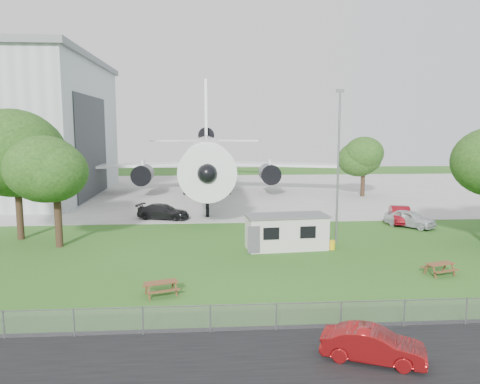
{
  "coord_description": "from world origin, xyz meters",
  "views": [
    {
      "loc": [
        -2.14,
        -29.61,
        9.18
      ],
      "look_at": [
        0.63,
        8.0,
        4.0
      ],
      "focal_mm": 35.0,
      "sensor_mm": 36.0,
      "label": 1
    }
  ],
  "objects": [
    {
      "name": "site_cabin",
      "position": [
        3.99,
        5.03,
        1.31
      ],
      "size": [
        6.86,
        3.27,
        2.62
      ],
      "color": "beige",
      "rests_on": "ground"
    },
    {
      "name": "fence",
      "position": [
        0.0,
        -9.5,
        0.0
      ],
      "size": [
        58.0,
        0.04,
        1.3
      ],
      "primitive_type": "cube",
      "color": "gray",
      "rests_on": "ground"
    },
    {
      "name": "picnic_west",
      "position": [
        -4.67,
        -4.5,
        0.0
      ],
      "size": [
        2.19,
        2.0,
        0.76
      ],
      "primitive_type": null,
      "rotation": [
        0.0,
        0.0,
        0.33
      ],
      "color": "brown",
      "rests_on": "ground"
    },
    {
      "name": "car_ne_sedan",
      "position": [
        16.64,
        13.67,
        0.8
      ],
      "size": [
        2.88,
        5.15,
        1.61
      ],
      "primitive_type": "imported",
      "rotation": [
        0.0,
        0.0,
        -0.26
      ],
      "color": "maroon",
      "rests_on": "ground"
    },
    {
      "name": "tree_west_big",
      "position": [
        -17.52,
        9.61,
        7.4
      ],
      "size": [
        8.78,
        8.78,
        11.8
      ],
      "color": "#382619",
      "rests_on": "ground"
    },
    {
      "name": "tree_far_apron",
      "position": [
        18.94,
        31.46,
        5.28
      ],
      "size": [
        5.51,
        5.51,
        8.05
      ],
      "color": "#382619",
      "rests_on": "ground"
    },
    {
      "name": "lamp_mast",
      "position": [
        8.2,
        6.2,
        6.0
      ],
      "size": [
        0.16,
        0.16,
        12.0
      ],
      "primitive_type": "cylinder",
      "color": "slate",
      "rests_on": "ground"
    },
    {
      "name": "ground",
      "position": [
        0.0,
        0.0,
        0.0
      ],
      "size": [
        160.0,
        160.0,
        0.0
      ],
      "primitive_type": "plane",
      "color": "#3C7226"
    },
    {
      "name": "car_ne_hatch",
      "position": [
        16.77,
        11.85,
        0.79
      ],
      "size": [
        4.35,
        4.83,
        1.59
      ],
      "primitive_type": "imported",
      "rotation": [
        0.0,
        0.0,
        0.66
      ],
      "color": "#B9BCC1",
      "rests_on": "ground"
    },
    {
      "name": "concrete_apron",
      "position": [
        0.0,
        38.0,
        0.01
      ],
      "size": [
        120.0,
        46.0,
        0.03
      ],
      "primitive_type": "cube",
      "color": "#B7B7B2",
      "rests_on": "ground"
    },
    {
      "name": "car_apron_van",
      "position": [
        -6.47,
        17.39,
        0.77
      ],
      "size": [
        5.66,
        3.52,
        1.53
      ],
      "primitive_type": "imported",
      "rotation": [
        0.0,
        0.0,
        1.29
      ],
      "color": "black",
      "rests_on": "ground"
    },
    {
      "name": "airliner",
      "position": [
        -2.0,
        35.86,
        5.27
      ],
      "size": [
        46.36,
        47.73,
        17.69
      ],
      "color": "white",
      "rests_on": "ground"
    },
    {
      "name": "car_centre_sedan",
      "position": [
        4.38,
        -12.59,
        0.66
      ],
      "size": [
        4.26,
        2.88,
        1.33
      ],
      "primitive_type": "imported",
      "rotation": [
        0.0,
        0.0,
        1.17
      ],
      "color": "maroon",
      "rests_on": "ground"
    },
    {
      "name": "picnic_east",
      "position": [
        12.49,
        -2.17,
        0.0
      ],
      "size": [
        2.16,
        1.96,
        0.76
      ],
      "primitive_type": null,
      "rotation": [
        0.0,
        0.0,
        0.3
      ],
      "color": "brown",
      "rests_on": "ground"
    },
    {
      "name": "tree_west_small",
      "position": [
        -13.55,
        6.81,
        6.08
      ],
      "size": [
        6.68,
        6.68,
        9.44
      ],
      "color": "#382619",
      "rests_on": "ground"
    },
    {
      "name": "asphalt_strip",
      "position": [
        0.0,
        -13.0,
        0.01
      ],
      "size": [
        120.0,
        8.0,
        0.02
      ],
      "primitive_type": "cube",
      "color": "black",
      "rests_on": "ground"
    }
  ]
}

